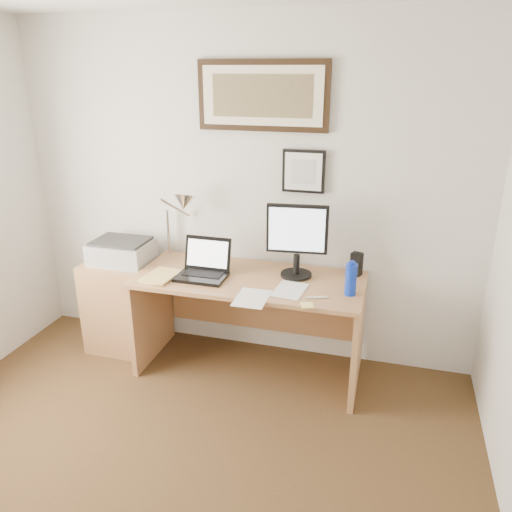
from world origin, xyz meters
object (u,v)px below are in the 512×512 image
(lcd_monitor, at_px, (297,237))
(printer, at_px, (122,251))
(desk, at_px, (252,303))
(book, at_px, (148,274))
(side_cabinet, at_px, (122,305))
(laptop, at_px, (204,268))
(water_bottle, at_px, (351,279))

(lcd_monitor, height_order, printer, lcd_monitor)
(desk, bearing_deg, book, -160.86)
(book, xyz_separation_m, desk, (0.70, 0.24, -0.25))
(side_cabinet, distance_m, book, 0.58)
(side_cabinet, relative_size, lcd_monitor, 1.40)
(desk, xyz_separation_m, laptop, (-0.31, -0.14, 0.29))
(desk, distance_m, printer, 1.08)
(side_cabinet, height_order, lcd_monitor, lcd_monitor)
(book, distance_m, printer, 0.41)
(book, relative_size, lcd_monitor, 0.53)
(water_bottle, distance_m, laptop, 1.03)
(water_bottle, height_order, lcd_monitor, lcd_monitor)
(water_bottle, xyz_separation_m, book, (-1.40, -0.07, -0.10))
(side_cabinet, relative_size, water_bottle, 3.44)
(side_cabinet, distance_m, laptop, 0.88)
(lcd_monitor, bearing_deg, water_bottle, -26.93)
(side_cabinet, bearing_deg, lcd_monitor, 2.52)
(water_bottle, bearing_deg, lcd_monitor, 153.07)
(desk, bearing_deg, side_cabinet, -178.11)
(desk, relative_size, printer, 3.64)
(lcd_monitor, bearing_deg, desk, -175.32)
(side_cabinet, relative_size, desk, 0.46)
(side_cabinet, xyz_separation_m, printer, (0.04, 0.03, 0.45))
(side_cabinet, relative_size, laptop, 2.14)
(printer, bearing_deg, water_bottle, -5.47)
(water_bottle, xyz_separation_m, printer, (-1.74, 0.17, -0.04))
(book, bearing_deg, desk, 19.14)
(side_cabinet, relative_size, printer, 1.66)
(side_cabinet, xyz_separation_m, desk, (1.07, 0.04, 0.15))
(desk, xyz_separation_m, lcd_monitor, (0.31, 0.03, 0.53))
(desk, relative_size, lcd_monitor, 3.08)
(laptop, distance_m, lcd_monitor, 0.69)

